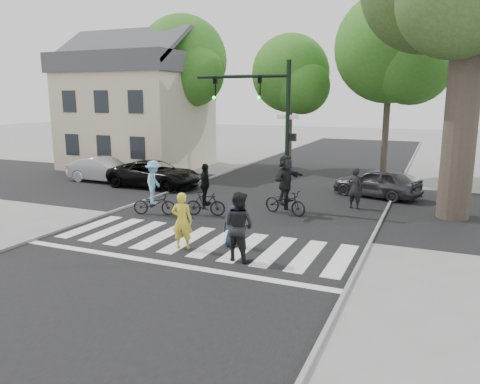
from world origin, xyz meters
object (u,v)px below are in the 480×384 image
(pedestrian_child, at_px, (233,226))
(cyclist_left, at_px, (154,191))
(pedestrian_woman, at_px, (182,221))
(cyclist_right, at_px, (286,188))
(car_suv, at_px, (155,174))
(car_silver, at_px, (104,170))
(traffic_signal, at_px, (268,114))
(cyclist_mid, at_px, (205,195))
(pedestrian_adult, at_px, (239,226))
(car_grey, at_px, (377,183))

(pedestrian_child, xyz_separation_m, cyclist_left, (-4.48, 2.46, 0.28))
(pedestrian_woman, height_order, cyclist_right, cyclist_right)
(car_suv, relative_size, car_silver, 1.20)
(pedestrian_child, distance_m, cyclist_left, 5.12)
(traffic_signal, height_order, pedestrian_woman, traffic_signal)
(pedestrian_woman, bearing_deg, cyclist_mid, -87.86)
(pedestrian_child, height_order, pedestrian_adult, pedestrian_adult)
(pedestrian_woman, bearing_deg, cyclist_left, -61.14)
(pedestrian_woman, relative_size, pedestrian_child, 1.34)
(cyclist_mid, xyz_separation_m, cyclist_right, (2.81, 1.45, 0.21))
(pedestrian_child, distance_m, cyclist_right, 4.58)
(traffic_signal, relative_size, car_silver, 1.46)
(cyclist_left, relative_size, car_suv, 0.44)
(pedestrian_woman, height_order, pedestrian_child, pedestrian_woman)
(pedestrian_child, height_order, car_suv, car_suv)
(car_grey, bearing_deg, cyclist_mid, -25.71)
(cyclist_left, height_order, cyclist_right, cyclist_right)
(cyclist_right, relative_size, car_silver, 0.58)
(pedestrian_woman, xyz_separation_m, pedestrian_adult, (2.00, -0.27, 0.12))
(traffic_signal, relative_size, cyclist_right, 2.53)
(pedestrian_child, bearing_deg, pedestrian_woman, 25.91)
(traffic_signal, relative_size, pedestrian_adult, 2.99)
(car_suv, xyz_separation_m, car_silver, (-3.40, 0.20, -0.01))
(traffic_signal, relative_size, car_grey, 1.51)
(traffic_signal, bearing_deg, cyclist_mid, -129.63)
(cyclist_mid, bearing_deg, car_suv, 140.42)
(car_silver, distance_m, car_grey, 14.34)
(pedestrian_adult, bearing_deg, cyclist_right, -72.75)
(cyclist_right, bearing_deg, pedestrian_woman, -106.67)
(car_grey, bearing_deg, car_silver, -65.85)
(traffic_signal, xyz_separation_m, pedestrian_adult, (1.43, -6.30, -2.90))
(pedestrian_adult, xyz_separation_m, cyclist_right, (-0.40, 5.60, 0.06))
(pedestrian_woman, relative_size, car_suv, 0.36)
(cyclist_mid, height_order, car_silver, cyclist_mid)
(pedestrian_child, height_order, car_silver, car_silver)
(cyclist_mid, height_order, car_suv, cyclist_mid)
(cyclist_mid, bearing_deg, pedestrian_child, -50.53)
(traffic_signal, xyz_separation_m, pedestrian_child, (0.78, -5.26, -3.24))
(cyclist_left, distance_m, cyclist_right, 5.18)
(cyclist_right, height_order, car_grey, cyclist_right)
(cyclist_mid, relative_size, car_suv, 0.42)
(pedestrian_woman, distance_m, car_suv, 10.28)
(car_grey, bearing_deg, cyclist_right, -14.51)
(pedestrian_child, height_order, cyclist_mid, cyclist_mid)
(traffic_signal, relative_size, car_suv, 1.22)
(pedestrian_adult, xyz_separation_m, car_silver, (-11.71, 8.57, -0.33))
(pedestrian_child, bearing_deg, car_silver, -38.30)
(traffic_signal, height_order, car_suv, traffic_signal)
(pedestrian_adult, relative_size, car_silver, 0.49)
(pedestrian_child, bearing_deg, pedestrian_adult, 117.80)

